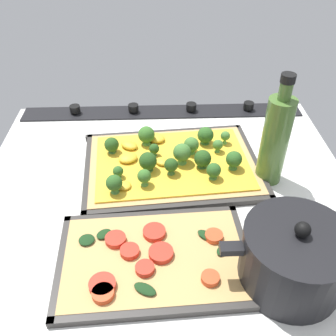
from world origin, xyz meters
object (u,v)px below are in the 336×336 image
at_px(veggie_pizza_back, 152,257).
at_px(oil_bottle, 275,139).
at_px(baking_tray_back, 154,260).
at_px(broccoli_pizza, 171,160).
at_px(baking_tray_front, 172,166).
at_px(cooking_pot, 293,258).

height_order(veggie_pizza_back, oil_bottle, oil_bottle).
xyz_separation_m(baking_tray_back, veggie_pizza_back, (0.00, 0.00, 0.01)).
height_order(broccoli_pizza, baking_tray_back, broccoli_pizza).
relative_size(baking_tray_back, veggie_pizza_back, 1.08).
bearing_deg(baking_tray_back, baking_tray_front, -99.33).
xyz_separation_m(baking_tray_front, broccoli_pizza, (0.00, -0.00, 0.02)).
height_order(baking_tray_front, oil_bottle, oil_bottle).
bearing_deg(cooking_pot, baking_tray_back, -11.41).
relative_size(veggie_pizza_back, oil_bottle, 1.30).
relative_size(baking_tray_front, oil_bottle, 1.69).
relative_size(baking_tray_back, cooking_pot, 1.43).
distance_m(baking_tray_back, cooking_pot, 0.23).
xyz_separation_m(baking_tray_front, veggie_pizza_back, (0.05, 0.26, 0.01)).
bearing_deg(baking_tray_front, baking_tray_back, 80.67).
bearing_deg(oil_bottle, broccoli_pizza, -12.02).
bearing_deg(oil_bottle, baking_tray_back, 40.70).
height_order(baking_tray_front, broccoli_pizza, broccoli_pizza).
bearing_deg(cooking_pot, oil_bottle, -96.70).
bearing_deg(cooking_pot, baking_tray_front, -59.75).
relative_size(veggie_pizza_back, cooking_pot, 1.33).
distance_m(baking_tray_front, broccoli_pizza, 0.02).
distance_m(broccoli_pizza, veggie_pizza_back, 0.26).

